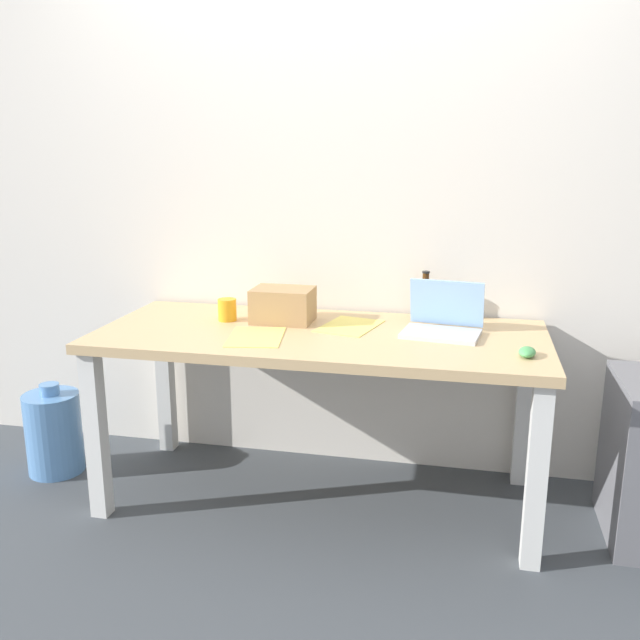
# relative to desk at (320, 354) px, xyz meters

# --- Properties ---
(ground_plane) EXTENTS (8.00, 8.00, 0.00)m
(ground_plane) POSITION_rel_desk_xyz_m (0.00, 0.00, -0.65)
(ground_plane) COLOR #42474C
(back_wall) EXTENTS (5.20, 0.08, 2.60)m
(back_wall) POSITION_rel_desk_xyz_m (0.00, 0.45, 0.65)
(back_wall) COLOR silver
(back_wall) RESTS_ON ground
(desk) EXTENTS (1.82, 0.78, 0.75)m
(desk) POSITION_rel_desk_xyz_m (0.00, 0.00, 0.00)
(desk) COLOR tan
(desk) RESTS_ON ground
(laptop_right) EXTENTS (0.33, 0.27, 0.21)m
(laptop_right) POSITION_rel_desk_xyz_m (0.49, 0.08, 0.14)
(laptop_right) COLOR silver
(laptop_right) RESTS_ON desk
(beer_bottle) EXTENTS (0.07, 0.07, 0.22)m
(beer_bottle) POSITION_rel_desk_xyz_m (0.40, 0.29, 0.18)
(beer_bottle) COLOR #47280F
(beer_bottle) RESTS_ON desk
(computer_mouse) EXTENTS (0.07, 0.11, 0.03)m
(computer_mouse) POSITION_rel_desk_xyz_m (0.80, -0.17, 0.11)
(computer_mouse) COLOR #4C9E56
(computer_mouse) RESTS_ON desk
(cardboard_box) EXTENTS (0.26, 0.19, 0.15)m
(cardboard_box) POSITION_rel_desk_xyz_m (-0.19, 0.13, 0.17)
(cardboard_box) COLOR tan
(cardboard_box) RESTS_ON desk
(coffee_mug) EXTENTS (0.08, 0.08, 0.09)m
(coffee_mug) POSITION_rel_desk_xyz_m (-0.43, 0.10, 0.14)
(coffee_mug) COLOR gold
(coffee_mug) RESTS_ON desk
(paper_sheet_near_back) EXTENTS (0.27, 0.34, 0.00)m
(paper_sheet_near_back) POSITION_rel_desk_xyz_m (0.10, 0.11, 0.09)
(paper_sheet_near_back) COLOR #F4E06B
(paper_sheet_near_back) RESTS_ON desk
(paper_yellow_folder) EXTENTS (0.25, 0.33, 0.00)m
(paper_yellow_folder) POSITION_rel_desk_xyz_m (-0.23, -0.13, 0.09)
(paper_yellow_folder) COLOR #F4E06B
(paper_yellow_folder) RESTS_ON desk
(water_cooler_jug) EXTENTS (0.25, 0.25, 0.43)m
(water_cooler_jug) POSITION_rel_desk_xyz_m (-1.26, -0.02, -0.46)
(water_cooler_jug) COLOR #598CC6
(water_cooler_jug) RESTS_ON ground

